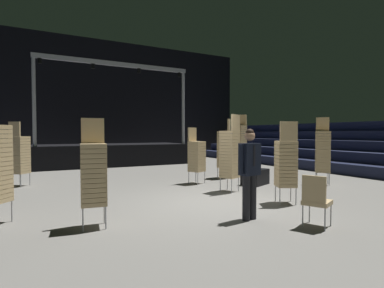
# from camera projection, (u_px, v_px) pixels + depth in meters

# --- Properties ---
(ground_plane) EXTENTS (22.00, 30.00, 0.10)m
(ground_plane) POSITION_uv_depth(u_px,v_px,m) (211.00, 204.00, 7.43)
(ground_plane) COLOR slate
(arena_end_wall) EXTENTS (22.00, 0.30, 8.00)m
(arena_end_wall) POSITION_uv_depth(u_px,v_px,m) (94.00, 99.00, 20.51)
(arena_end_wall) COLOR black
(arena_end_wall) RESTS_ON ground_plane
(stage_riser) EXTENTS (7.85, 3.22, 5.21)m
(stage_riser) POSITION_uv_depth(u_px,v_px,m) (111.00, 153.00, 16.42)
(stage_riser) COLOR black
(stage_riser) RESTS_ON ground_plane
(man_with_tie) EXTENTS (0.57, 0.29, 1.78)m
(man_with_tie) POSITION_uv_depth(u_px,v_px,m) (250.00, 168.00, 5.92)
(man_with_tie) COLOR black
(man_with_tie) RESTS_ON ground_plane
(chair_stack_front_left) EXTENTS (0.58, 0.58, 2.22)m
(chair_stack_front_left) POSITION_uv_depth(u_px,v_px,m) (230.00, 153.00, 8.78)
(chair_stack_front_left) COLOR #B2B5BA
(chair_stack_front_left) RESTS_ON ground_plane
(chair_stack_front_right) EXTENTS (0.50, 0.50, 1.96)m
(chair_stack_front_right) POSITION_uv_depth(u_px,v_px,m) (94.00, 173.00, 5.45)
(chair_stack_front_right) COLOR #B2B5BA
(chair_stack_front_right) RESTS_ON ground_plane
(chair_stack_mid_left) EXTENTS (0.58, 0.58, 1.88)m
(chair_stack_mid_left) POSITION_uv_depth(u_px,v_px,m) (197.00, 155.00, 10.22)
(chair_stack_mid_left) COLOR #B2B5BA
(chair_stack_mid_left) RESTS_ON ground_plane
(chair_stack_mid_centre) EXTENTS (0.59, 0.59, 1.96)m
(chair_stack_mid_centre) POSITION_uv_depth(u_px,v_px,m) (286.00, 163.00, 7.31)
(chair_stack_mid_centre) COLOR #B2B5BA
(chair_stack_mid_centre) RESTS_ON ground_plane
(chair_stack_rear_left) EXTENTS (0.56, 0.56, 2.48)m
(chair_stack_rear_left) POSITION_uv_depth(u_px,v_px,m) (240.00, 144.00, 12.80)
(chair_stack_rear_left) COLOR #B2B5BA
(chair_stack_rear_left) RESTS_ON ground_plane
(chair_stack_rear_right) EXTENTS (0.62, 0.62, 2.05)m
(chair_stack_rear_right) POSITION_uv_depth(u_px,v_px,m) (20.00, 154.00, 9.70)
(chair_stack_rear_right) COLOR #B2B5BA
(chair_stack_rear_right) RESTS_ON ground_plane
(chair_stack_rear_centre) EXTENTS (0.62, 0.62, 2.22)m
(chair_stack_rear_centre) POSITION_uv_depth(u_px,v_px,m) (323.00, 151.00, 10.03)
(chair_stack_rear_centre) COLOR #B2B5BA
(chair_stack_rear_centre) RESTS_ON ground_plane
(chair_stack_aisle_left) EXTENTS (0.62, 0.62, 2.22)m
(chair_stack_aisle_left) POSITION_uv_depth(u_px,v_px,m) (224.00, 149.00, 11.45)
(chair_stack_aisle_left) COLOR #B2B5BA
(chair_stack_aisle_left) RESTS_ON ground_plane
(equipment_road_case) EXTENTS (1.06, 0.90, 0.50)m
(equipment_road_case) POSITION_uv_depth(u_px,v_px,m) (255.00, 177.00, 10.01)
(equipment_road_case) COLOR black
(equipment_road_case) RESTS_ON ground_plane
(loose_chair_near_man) EXTENTS (0.58, 0.58, 0.95)m
(loose_chair_near_man) POSITION_uv_depth(u_px,v_px,m) (316.00, 198.00, 5.44)
(loose_chair_near_man) COLOR #B2B5BA
(loose_chair_near_man) RESTS_ON ground_plane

